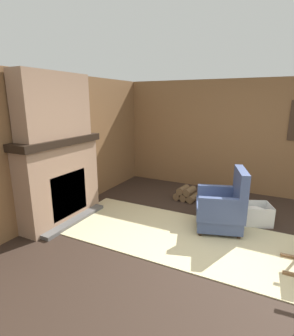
% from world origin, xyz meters
% --- Properties ---
extents(ground_plane, '(14.00, 14.00, 0.00)m').
position_xyz_m(ground_plane, '(0.00, 0.00, 0.00)').
color(ground_plane, '#2D2119').
extents(wood_panel_wall_left, '(0.06, 6.16, 2.38)m').
position_xyz_m(wood_panel_wall_left, '(-2.81, 0.00, 1.19)').
color(wood_panel_wall_left, brown).
rests_on(wood_panel_wall_left, ground).
extents(wood_panel_wall_back, '(6.16, 0.09, 2.38)m').
position_xyz_m(wood_panel_wall_back, '(0.02, 2.81, 1.20)').
color(wood_panel_wall_back, brown).
rests_on(wood_panel_wall_back, ground).
extents(fireplace_hearth, '(0.58, 1.56, 1.38)m').
position_xyz_m(fireplace_hearth, '(-2.58, 0.00, 0.68)').
color(fireplace_hearth, '#9E7A60').
rests_on(fireplace_hearth, ground).
extents(chimney_breast, '(0.32, 1.29, 0.98)m').
position_xyz_m(chimney_breast, '(-2.60, 0.00, 1.87)').
color(chimney_breast, '#9E7A60').
rests_on(chimney_breast, fireplace_hearth).
extents(area_rug, '(3.86, 1.53, 0.01)m').
position_xyz_m(area_rug, '(-0.57, 0.34, 0.01)').
color(area_rug, '#C6B789').
rests_on(area_rug, ground).
extents(armchair, '(0.85, 0.82, 0.97)m').
position_xyz_m(armchair, '(-0.14, 0.83, 0.35)').
color(armchair, '#3D4C75').
rests_on(armchair, ground).
extents(firewood_stack, '(0.48, 0.38, 0.27)m').
position_xyz_m(firewood_stack, '(-1.02, 1.77, 0.12)').
color(firewood_stack, brown).
rests_on(firewood_stack, ground).
extents(laundry_basket, '(0.61, 0.55, 0.32)m').
position_xyz_m(laundry_basket, '(0.29, 1.29, 0.16)').
color(laundry_basket, white).
rests_on(laundry_basket, ground).
extents(oil_lamp_vase, '(0.12, 0.12, 0.28)m').
position_xyz_m(oil_lamp_vase, '(-2.63, -0.47, 1.48)').
color(oil_lamp_vase, '#99B29E').
rests_on(oil_lamp_vase, fireplace_hearth).
extents(storage_case, '(0.13, 0.28, 0.16)m').
position_xyz_m(storage_case, '(-2.63, 0.10, 1.46)').
color(storage_case, black).
rests_on(storage_case, fireplace_hearth).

